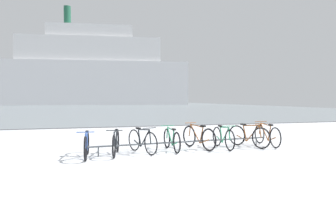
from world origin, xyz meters
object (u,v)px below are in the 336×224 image
at_px(bicycle_0, 87,145).
at_px(bicycle_6, 249,136).
at_px(bicycle_7, 267,135).
at_px(bicycle_2, 142,141).
at_px(bicycle_3, 172,140).
at_px(bicycle_5, 223,138).
at_px(ferry_ship, 95,72).
at_px(bicycle_1, 116,143).
at_px(bicycle_4, 198,137).

height_order(bicycle_0, bicycle_6, bicycle_6).
bearing_deg(bicycle_7, bicycle_2, -176.62).
distance_m(bicycle_2, bicycle_6, 3.73).
bearing_deg(bicycle_3, bicycle_0, -170.02).
relative_size(bicycle_5, bicycle_7, 0.93).
distance_m(bicycle_3, bicycle_5, 1.78).
height_order(bicycle_7, ferry_ship, ferry_ship).
bearing_deg(bicycle_3, bicycle_6, 0.25).
height_order(bicycle_1, bicycle_6, bicycle_6).
height_order(bicycle_3, bicycle_7, bicycle_7).
height_order(bicycle_5, ferry_ship, ferry_ship).
distance_m(bicycle_0, bicycle_3, 2.65).
relative_size(bicycle_6, bicycle_7, 0.88).
bearing_deg(bicycle_6, bicycle_7, 7.45).
bearing_deg(bicycle_6, bicycle_4, 176.63).
height_order(bicycle_0, bicycle_7, bicycle_7).
distance_m(bicycle_0, bicycle_5, 4.41).
xyz_separation_m(bicycle_1, bicycle_3, (1.78, 0.28, -0.01)).
bearing_deg(bicycle_3, bicycle_2, -171.15).
bearing_deg(bicycle_5, bicycle_2, -177.38).
relative_size(bicycle_3, bicycle_4, 0.99).
bearing_deg(bicycle_4, bicycle_3, -173.01).
distance_m(bicycle_2, bicycle_3, 0.99).
bearing_deg(bicycle_3, bicycle_7, 1.85).
bearing_deg(ferry_ship, bicycle_0, -91.07).
bearing_deg(bicycle_2, bicycle_6, 2.52).
relative_size(bicycle_2, bicycle_3, 0.91).
bearing_deg(bicycle_5, bicycle_7, 4.57).
bearing_deg(bicycle_6, ferry_ship, 93.06).
height_order(bicycle_1, bicycle_7, bicycle_7).
bearing_deg(bicycle_7, bicycle_4, 179.93).
xyz_separation_m(bicycle_0, bicycle_7, (6.15, 0.57, 0.02)).
bearing_deg(bicycle_0, bicycle_3, 9.98).
bearing_deg(bicycle_4, bicycle_6, -3.37).
height_order(bicycle_6, ferry_ship, ferry_ship).
bearing_deg(bicycle_6, bicycle_2, -177.48).
xyz_separation_m(bicycle_5, bicycle_6, (0.97, 0.04, 0.02)).
bearing_deg(ferry_ship, bicycle_2, -89.82).
relative_size(bicycle_2, bicycle_6, 0.98).
bearing_deg(bicycle_1, bicycle_5, 4.03).
bearing_deg(bicycle_7, ferry_ship, 93.66).
relative_size(bicycle_4, ferry_ship, 0.03).
bearing_deg(bicycle_1, bicycle_7, 4.21).
xyz_separation_m(bicycle_1, bicycle_4, (2.74, 0.39, 0.03)).
height_order(bicycle_5, bicycle_7, bicycle_7).
bearing_deg(bicycle_0, bicycle_2, 10.65).
height_order(bicycle_3, bicycle_4, bicycle_4).
relative_size(bicycle_1, ferry_ship, 0.03).
distance_m(bicycle_5, bicycle_6, 0.97).
distance_m(bicycle_0, ferry_ship, 75.24).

